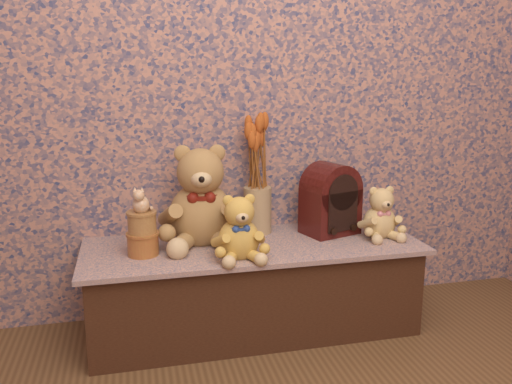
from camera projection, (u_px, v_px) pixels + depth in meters
display_shelf at (253, 287)px, 2.34m from camera, size 1.44×0.53×0.40m
teddy_large at (201, 190)px, 2.27m from camera, size 0.40×0.46×0.46m
teddy_medium at (239, 224)px, 2.10m from camera, size 0.22×0.26×0.28m
teddy_small at (380, 210)px, 2.37m from camera, size 0.20×0.24×0.25m
cathedral_radio at (330, 198)px, 2.41m from camera, size 0.28×0.23×0.33m
ceramic_vase at (258, 210)px, 2.43m from camera, size 0.16×0.16×0.21m
dried_stalks at (258, 142)px, 2.36m from camera, size 0.22×0.22×0.41m
biscuit_tin_lower at (143, 244)px, 2.15m from camera, size 0.16×0.16×0.09m
biscuit_tin_upper at (142, 223)px, 2.13m from camera, size 0.12×0.12×0.09m
cat_figurine at (141, 199)px, 2.10m from camera, size 0.10×0.11×0.11m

